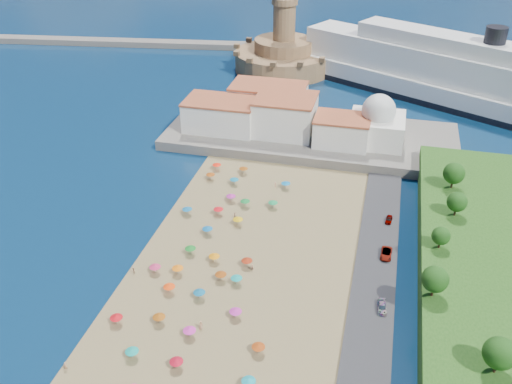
# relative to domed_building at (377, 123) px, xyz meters

# --- Properties ---
(ground) EXTENTS (700.00, 700.00, 0.00)m
(ground) POSITION_rel_domed_building_xyz_m (-30.00, -71.00, -8.97)
(ground) COLOR #071938
(ground) RESTS_ON ground
(terrace) EXTENTS (90.00, 36.00, 3.00)m
(terrace) POSITION_rel_domed_building_xyz_m (-20.00, 2.00, -7.47)
(terrace) COLOR #59544C
(terrace) RESTS_ON ground
(jetty) EXTENTS (18.00, 70.00, 2.40)m
(jetty) POSITION_rel_domed_building_xyz_m (-42.00, 37.00, -7.77)
(jetty) COLOR #59544C
(jetty) RESTS_ON ground
(breakwater) EXTENTS (199.03, 34.77, 2.60)m
(breakwater) POSITION_rel_domed_building_xyz_m (-140.00, 82.00, -7.67)
(breakwater) COLOR #59544C
(breakwater) RESTS_ON ground
(waterfront_buildings) EXTENTS (57.00, 29.00, 11.00)m
(waterfront_buildings) POSITION_rel_domed_building_xyz_m (-33.05, 2.64, -1.10)
(waterfront_buildings) COLOR silver
(waterfront_buildings) RESTS_ON terrace
(domed_building) EXTENTS (16.00, 16.00, 15.00)m
(domed_building) POSITION_rel_domed_building_xyz_m (0.00, 0.00, 0.00)
(domed_building) COLOR silver
(domed_building) RESTS_ON terrace
(fortress) EXTENTS (40.00, 40.00, 32.40)m
(fortress) POSITION_rel_domed_building_xyz_m (-42.00, 67.00, -2.29)
(fortress) COLOR #926F49
(fortress) RESTS_ON ground
(cruise_ship) EXTENTS (128.64, 79.85, 29.39)m
(cruise_ship) POSITION_rel_domed_building_xyz_m (18.58, 48.96, -0.27)
(cruise_ship) COLOR black
(cruise_ship) RESTS_ON ground
(beach_parasols) EXTENTS (31.33, 113.37, 2.20)m
(beach_parasols) POSITION_rel_domed_building_xyz_m (-31.46, -83.17, -6.83)
(beach_parasols) COLOR gray
(beach_parasols) RESTS_ON beach
(beachgoers) EXTENTS (32.97, 94.62, 1.88)m
(beachgoers) POSITION_rel_domed_building_xyz_m (-31.86, -75.20, -7.86)
(beachgoers) COLOR tan
(beachgoers) RESTS_ON beach
(parked_cars) EXTENTS (2.64, 68.98, 1.43)m
(parked_cars) POSITION_rel_domed_building_xyz_m (6.00, -70.77, -7.61)
(parked_cars) COLOR gray
(parked_cars) RESTS_ON promenade
(hillside_trees) EXTENTS (14.68, 106.05, 7.40)m
(hillside_trees) POSITION_rel_domed_building_xyz_m (18.89, -83.56, 1.04)
(hillside_trees) COLOR #382314
(hillside_trees) RESTS_ON hillside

